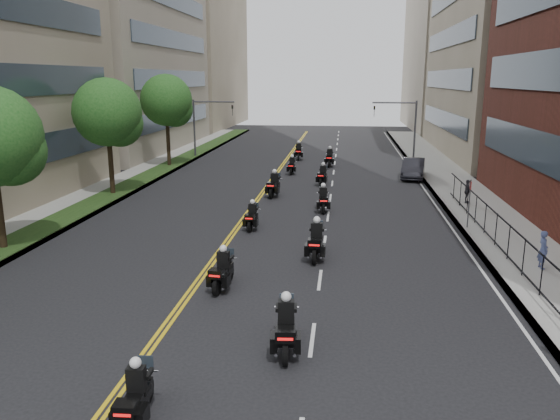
# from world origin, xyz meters

# --- Properties ---
(sidewalk_right) EXTENTS (4.00, 90.00, 0.15)m
(sidewalk_right) POSITION_xyz_m (12.00, 25.00, 0.07)
(sidewalk_right) COLOR gray
(sidewalk_right) RESTS_ON ground
(sidewalk_left) EXTENTS (4.00, 90.00, 0.15)m
(sidewalk_left) POSITION_xyz_m (-12.00, 25.00, 0.07)
(sidewalk_left) COLOR gray
(sidewalk_left) RESTS_ON ground
(grass_strip) EXTENTS (2.00, 90.00, 0.04)m
(grass_strip) POSITION_xyz_m (-11.20, 25.00, 0.17)
(grass_strip) COLOR #163212
(grass_strip) RESTS_ON sidewalk_left
(building_right_far) EXTENTS (15.00, 28.00, 26.00)m
(building_right_far) POSITION_xyz_m (21.50, 78.00, 13.00)
(building_right_far) COLOR gray
(building_right_far) RESTS_ON ground
(building_left_far) EXTENTS (16.00, 28.00, 26.00)m
(building_left_far) POSITION_xyz_m (-22.00, 78.00, 13.00)
(building_left_far) COLOR gray
(building_left_far) RESTS_ON ground
(iron_fence) EXTENTS (0.05, 28.00, 1.50)m
(iron_fence) POSITION_xyz_m (11.00, 12.00, 0.90)
(iron_fence) COLOR black
(iron_fence) RESTS_ON sidewalk_right
(street_trees) EXTENTS (4.40, 38.40, 7.98)m
(street_trees) POSITION_xyz_m (-11.05, 18.61, 5.13)
(street_trees) COLOR #312516
(street_trees) RESTS_ON ground
(traffic_signal_right) EXTENTS (4.09, 0.20, 5.60)m
(traffic_signal_right) POSITION_xyz_m (9.54, 42.00, 3.70)
(traffic_signal_right) COLOR #3F3F44
(traffic_signal_right) RESTS_ON ground
(traffic_signal_left) EXTENTS (4.09, 0.20, 5.60)m
(traffic_signal_left) POSITION_xyz_m (-9.54, 42.00, 3.70)
(traffic_signal_left) COLOR #3F3F44
(traffic_signal_left) RESTS_ON ground
(motorcycle_0) EXTENTS (0.52, 2.13, 1.57)m
(motorcycle_0) POSITION_xyz_m (-0.51, 0.47, 0.62)
(motorcycle_0) COLOR black
(motorcycle_0) RESTS_ON ground
(motorcycle_1) EXTENTS (0.64, 2.41, 1.77)m
(motorcycle_1) POSITION_xyz_m (2.49, 4.17, 0.70)
(motorcycle_1) COLOR black
(motorcycle_1) RESTS_ON ground
(motorcycle_2) EXTENTS (0.62, 2.24, 1.66)m
(motorcycle_2) POSITION_xyz_m (-0.35, 8.69, 0.65)
(motorcycle_2) COLOR black
(motorcycle_2) RESTS_ON ground
(motorcycle_3) EXTENTS (0.59, 2.52, 1.86)m
(motorcycle_3) POSITION_xyz_m (2.91, 12.53, 0.73)
(motorcycle_3) COLOR black
(motorcycle_3) RESTS_ON ground
(motorcycle_4) EXTENTS (0.49, 2.10, 1.55)m
(motorcycle_4) POSITION_xyz_m (-0.63, 16.95, 0.61)
(motorcycle_4) COLOR black
(motorcycle_4) RESTS_ON ground
(motorcycle_5) EXTENTS (0.59, 2.27, 1.67)m
(motorcycle_5) POSITION_xyz_m (2.86, 21.19, 0.66)
(motorcycle_5) COLOR black
(motorcycle_5) RESTS_ON ground
(motorcycle_6) EXTENTS (0.70, 2.45, 1.81)m
(motorcycle_6) POSITION_xyz_m (-0.51, 24.99, 0.71)
(motorcycle_6) COLOR black
(motorcycle_6) RESTS_ON ground
(motorcycle_7) EXTENTS (0.67, 2.23, 1.65)m
(motorcycle_7) POSITION_xyz_m (2.51, 29.42, 0.65)
(motorcycle_7) COLOR black
(motorcycle_7) RESTS_ON ground
(motorcycle_8) EXTENTS (0.49, 2.12, 1.57)m
(motorcycle_8) POSITION_xyz_m (-0.18, 33.81, 0.62)
(motorcycle_8) COLOR black
(motorcycle_8) RESTS_ON ground
(motorcycle_9) EXTENTS (0.57, 2.44, 1.80)m
(motorcycle_9) POSITION_xyz_m (2.76, 37.96, 0.71)
(motorcycle_9) COLOR black
(motorcycle_9) RESTS_ON ground
(motorcycle_10) EXTENTS (0.62, 2.46, 1.81)m
(motorcycle_10) POSITION_xyz_m (-0.31, 41.85, 0.72)
(motorcycle_10) COLOR black
(motorcycle_10) RESTS_ON ground
(parked_sedan) EXTENTS (2.36, 4.88, 1.54)m
(parked_sedan) POSITION_xyz_m (9.40, 32.93, 0.77)
(parked_sedan) COLOR black
(parked_sedan) RESTS_ON ground
(pedestrian_a) EXTENTS (0.41, 0.60, 1.56)m
(pedestrian_a) POSITION_xyz_m (12.04, 11.97, 0.93)
(pedestrian_a) COLOR #495486
(pedestrian_a) RESTS_ON sidewalk_right
(pedestrian_c) EXTENTS (0.53, 0.91, 1.45)m
(pedestrian_c) POSITION_xyz_m (11.56, 23.83, 0.88)
(pedestrian_c) COLOR #3B3A41
(pedestrian_c) RESTS_ON sidewalk_right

